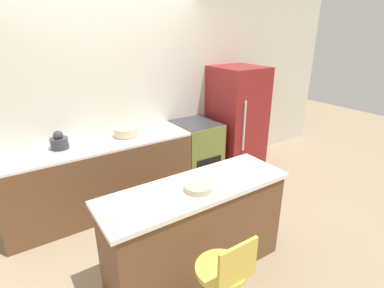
{
  "coord_description": "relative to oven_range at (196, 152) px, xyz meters",
  "views": [
    {
      "loc": [
        -1.21,
        -2.96,
        2.14
      ],
      "look_at": [
        0.51,
        -0.39,
        0.93
      ],
      "focal_mm": 28.0,
      "sensor_mm": 36.0,
      "label": 1
    }
  ],
  "objects": [
    {
      "name": "fruit_bowl",
      "position": [
        -1.03,
        -1.54,
        0.46
      ],
      "size": [
        0.23,
        0.23,
        0.05
      ],
      "color": "#C1B28E",
      "rests_on": "kitchen_island"
    },
    {
      "name": "back_counter",
      "position": [
        -1.39,
        0.0,
        -0.0
      ],
      "size": [
        2.19,
        0.65,
        0.89
      ],
      "color": "brown",
      "rests_on": "ground_plane"
    },
    {
      "name": "mixing_bowl",
      "position": [
        -1.02,
        0.03,
        0.5
      ],
      "size": [
        0.29,
        0.29,
        0.1
      ],
      "color": "#C1B28E",
      "rests_on": "back_counter"
    },
    {
      "name": "wall_back",
      "position": [
        -1.06,
        0.36,
        0.86
      ],
      "size": [
        8.0,
        0.06,
        2.6
      ],
      "color": "beige",
      "rests_on": "ground_plane"
    },
    {
      "name": "kettle",
      "position": [
        -1.79,
        0.03,
        0.53
      ],
      "size": [
        0.19,
        0.19,
        0.21
      ],
      "color": "#333338",
      "rests_on": "back_counter"
    },
    {
      "name": "stool_chair",
      "position": [
        -1.2,
        -2.09,
        -0.02
      ],
      "size": [
        0.37,
        0.37,
        0.88
      ],
      "color": "#B7B7BC",
      "rests_on": "ground_plane"
    },
    {
      "name": "refrigerator",
      "position": [
        0.73,
        -0.03,
        0.36
      ],
      "size": [
        0.68,
        0.74,
        1.61
      ],
      "color": "maroon",
      "rests_on": "ground_plane"
    },
    {
      "name": "ground_plane",
      "position": [
        -1.06,
        -0.34,
        -0.44
      ],
      "size": [
        14.0,
        14.0,
        0.0
      ],
      "primitive_type": "plane",
      "color": "#998466"
    },
    {
      "name": "oven_range",
      "position": [
        0.0,
        0.0,
        0.0
      ],
      "size": [
        0.57,
        0.66,
        0.89
      ],
      "color": "olive",
      "rests_on": "ground_plane"
    },
    {
      "name": "kitchen_island",
      "position": [
        -1.01,
        -1.48,
        -0.0
      ],
      "size": [
        1.69,
        0.56,
        0.88
      ],
      "color": "brown",
      "rests_on": "ground_plane"
    }
  ]
}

